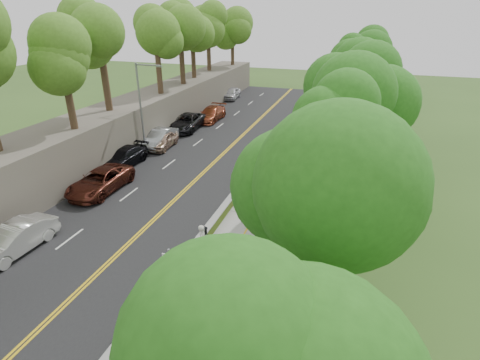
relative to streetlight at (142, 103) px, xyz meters
name	(u,v)px	position (x,y,z in m)	size (l,w,h in m)	color
ground	(183,264)	(10.46, -14.00, -4.64)	(140.00, 140.00, 0.00)	#33511E
road	(203,155)	(5.06, 1.00, -4.62)	(11.20, 66.00, 0.04)	black
sidewalk	(289,165)	(13.01, 1.00, -4.61)	(4.20, 66.00, 0.05)	gray
jersey_barrier	(263,159)	(10.71, 1.00, -4.34)	(0.42, 66.00, 0.60)	#9EE41C
rock_embankment	(123,126)	(-3.04, 1.00, -2.64)	(5.00, 66.00, 4.00)	#595147
chainlink_fence	(315,157)	(15.11, 1.00, -3.64)	(0.04, 66.00, 2.00)	slate
trees_embankment	(115,30)	(-2.54, 1.00, 5.86)	(6.40, 66.00, 13.00)	#538B26
trees_fenceside	(353,85)	(17.46, 1.00, 2.36)	(7.00, 66.00, 14.00)	#2C751C
streetlight	(142,103)	(0.00, 0.00, 0.00)	(2.52, 0.22, 8.00)	gray
signpost	(171,273)	(11.51, -17.02, -2.68)	(0.62, 0.09, 3.10)	gray
construction_barrel	(324,130)	(14.76, 10.66, -4.18)	(0.50, 0.50, 0.82)	orange
concrete_block	(210,328)	(13.66, -18.00, -4.16)	(1.30, 0.97, 0.87)	gray
car_1	(15,240)	(1.46, -15.91, -3.82)	(1.66, 4.76, 1.57)	white
car_2	(100,181)	(1.07, -8.14, -3.82)	(2.60, 5.63, 1.56)	#4F2016
car_3	(124,157)	(-0.14, -3.47, -3.85)	(2.09, 5.13, 1.49)	black
car_4	(163,140)	(0.76, 1.56, -3.87)	(1.72, 4.27, 1.45)	tan
car_5	(160,138)	(0.25, 1.92, -3.79)	(1.71, 4.89, 1.61)	#999DA0
car_6	(187,122)	(0.34, 7.66, -3.77)	(2.74, 5.95, 1.65)	black
car_7	(211,114)	(1.46, 11.89, -3.81)	(2.22, 5.45, 1.58)	#9C4529
car_8	(232,93)	(-0.14, 23.69, -3.79)	(1.91, 4.74, 1.61)	silver
painter_0	(248,180)	(11.21, -5.04, -3.63)	(0.94, 0.61, 1.92)	#C87605
painter_1	(203,240)	(11.21, -13.00, -3.67)	(0.67, 0.44, 1.83)	silver
painter_2	(205,239)	(11.21, -12.68, -3.79)	(0.78, 0.60, 1.60)	black
painter_3	(247,181)	(11.21, -5.08, -3.72)	(1.13, 0.65, 1.75)	brown
person_far	(322,129)	(14.66, 9.63, -3.71)	(1.03, 0.43, 1.76)	black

